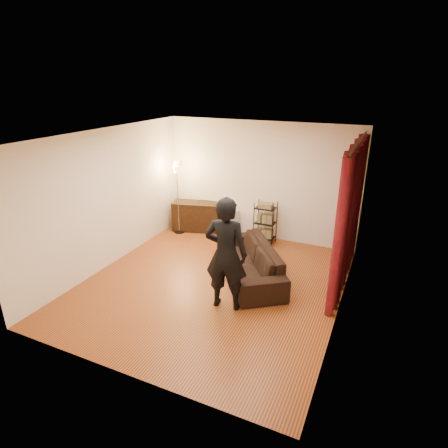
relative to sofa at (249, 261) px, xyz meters
The scene contains 14 objects.
floor 0.82m from the sofa, 131.59° to the right, with size 5.00×5.00×0.00m, color #995420.
ceiling 2.50m from the sofa, 131.59° to the right, with size 5.00×5.00×0.00m, color white.
wall_back 2.25m from the sofa, 104.50° to the left, with size 5.00×5.00×0.00m, color silver.
wall_front 3.27m from the sofa, 99.28° to the right, with size 5.00×5.00×0.00m, color silver.
wall_left 2.99m from the sofa, 168.41° to the right, with size 5.00×5.00×0.00m, color silver.
wall_right 2.11m from the sofa, 17.88° to the right, with size 5.00×5.00×0.00m, color silver.
curtain_rod 2.85m from the sofa, 18.78° to the left, with size 0.04×0.04×2.65m, color black.
curtain 1.97m from the sofa, 18.99° to the left, with size 0.22×2.65×2.55m, color maroon, non-canonical shape.
sofa is the anchor object (origin of this frame).
person 1.27m from the sofa, 89.15° to the right, with size 0.70×0.46×1.91m, color black.
media_cabinet 2.58m from the sofa, 140.01° to the left, with size 1.23×0.46×0.72m, color black.
storage_boxes 2.10m from the sofa, 123.56° to the left, with size 0.37×0.30×0.62m, color silver, non-canonical shape.
wire_shelf 1.64m from the sofa, 98.03° to the left, with size 0.44×0.31×0.97m, color black, non-canonical shape.
floor_lamp 2.76m from the sofa, 150.22° to the left, with size 0.32×0.32×1.78m, color silver, non-canonical shape.
Camera 1 is at (2.70, -5.41, 3.56)m, focal length 30.00 mm.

